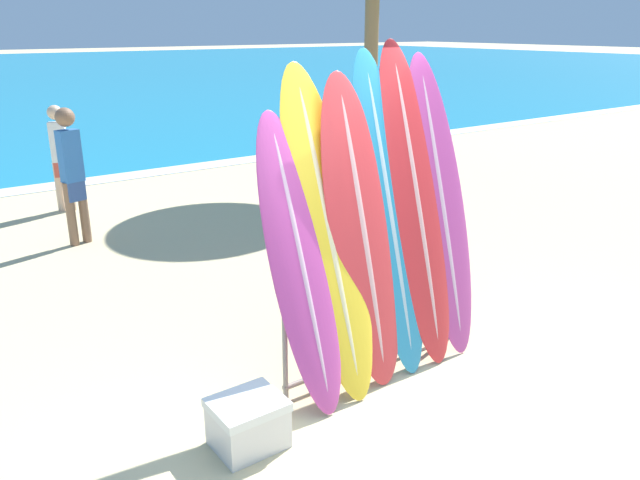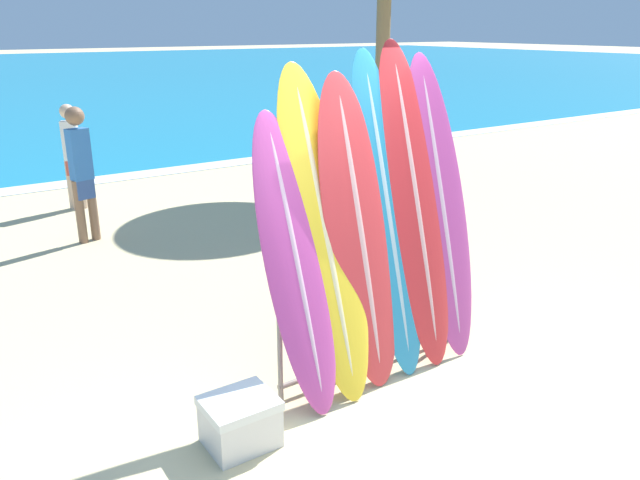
# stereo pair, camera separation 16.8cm
# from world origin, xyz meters

# --- Properties ---
(ground_plane) EXTENTS (160.00, 160.00, 0.00)m
(ground_plane) POSITION_xyz_m (0.00, 0.00, 0.00)
(ground_plane) COLOR beige
(surfboard_rack) EXTENTS (1.81, 0.04, 0.86)m
(surfboard_rack) POSITION_xyz_m (0.35, 0.69, 0.46)
(surfboard_rack) COLOR gray
(surfboard_rack) RESTS_ON ground_plane
(surfboard_slot_0) EXTENTS (0.48, 0.85, 2.11)m
(surfboard_slot_0) POSITION_xyz_m (-0.37, 0.73, 1.06)
(surfboard_slot_0) COLOR #B23D8E
(surfboard_slot_0) RESTS_ON ground_plane
(surfboard_slot_1) EXTENTS (0.57, 0.93, 2.43)m
(surfboard_slot_1) POSITION_xyz_m (-0.08, 0.80, 1.21)
(surfboard_slot_1) COLOR yellow
(surfboard_slot_1) RESTS_ON ground_plane
(surfboard_slot_2) EXTENTS (0.60, 0.74, 2.36)m
(surfboard_slot_2) POSITION_xyz_m (0.22, 0.76, 1.18)
(surfboard_slot_2) COLOR red
(surfboard_slot_2) RESTS_ON ground_plane
(surfboard_slot_3) EXTENTS (0.51, 0.79, 2.51)m
(surfboard_slot_3) POSITION_xyz_m (0.52, 0.79, 1.26)
(surfboard_slot_3) COLOR teal
(surfboard_slot_3) RESTS_ON ground_plane
(surfboard_slot_4) EXTENTS (0.56, 0.84, 2.58)m
(surfboard_slot_4) POSITION_xyz_m (0.80, 0.79, 1.29)
(surfboard_slot_4) COLOR red
(surfboard_slot_4) RESTS_ON ground_plane
(surfboard_slot_5) EXTENTS (0.54, 0.78, 2.47)m
(surfboard_slot_5) POSITION_xyz_m (1.08, 0.78, 1.23)
(surfboard_slot_5) COLOR #B23D8E
(surfboard_slot_5) RESTS_ON ground_plane
(person_near_water) EXTENTS (0.27, 0.23, 1.58)m
(person_near_water) POSITION_xyz_m (-0.48, 6.94, 0.86)
(person_near_water) COLOR beige
(person_near_water) RESTS_ON ground_plane
(person_mid_beach) EXTENTS (0.29, 0.23, 1.73)m
(person_mid_beach) POSITION_xyz_m (-0.75, 5.26, 0.94)
(person_mid_beach) COLOR #846047
(person_mid_beach) RESTS_ON ground_plane
(cooler_box) EXTENTS (0.47, 0.40, 0.34)m
(cooler_box) POSITION_xyz_m (-1.01, 0.41, 0.17)
(cooler_box) COLOR silver
(cooler_box) RESTS_ON ground_plane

